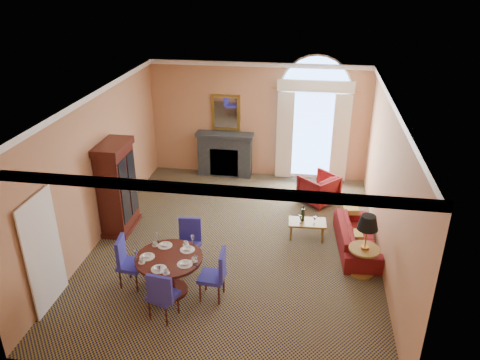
% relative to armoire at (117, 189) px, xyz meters
% --- Properties ---
extents(ground, '(7.50, 7.50, 0.00)m').
position_rel_armoire_xyz_m(ground, '(2.72, -0.26, -1.00)').
color(ground, '#121238').
rests_on(ground, ground).
extents(room_envelope, '(6.04, 7.52, 3.45)m').
position_rel_armoire_xyz_m(room_envelope, '(2.69, 0.41, 1.51)').
color(room_envelope, tan).
rests_on(room_envelope, ground).
extents(armoire, '(0.60, 1.06, 2.08)m').
position_rel_armoire_xyz_m(armoire, '(0.00, 0.00, 0.00)').
color(armoire, '#37120C').
rests_on(armoire, ground).
extents(dining_table, '(1.22, 1.22, 0.97)m').
position_rel_armoire_xyz_m(dining_table, '(1.78, -2.05, -0.43)').
color(dining_table, '#37120C').
rests_on(dining_table, ground).
extents(dining_chair_north, '(0.52, 0.52, 0.99)m').
position_rel_armoire_xyz_m(dining_chair_north, '(1.89, -1.11, -0.44)').
color(dining_chair_north, '#292698').
rests_on(dining_chair_north, ground).
extents(dining_chair_south, '(0.56, 0.56, 0.99)m').
position_rel_armoire_xyz_m(dining_chair_south, '(1.88, -2.82, -0.44)').
color(dining_chair_south, '#292698').
rests_on(dining_chair_south, ground).
extents(dining_chair_east, '(0.48, 0.47, 0.99)m').
position_rel_armoire_xyz_m(dining_chair_east, '(2.67, -2.09, -0.44)').
color(dining_chair_east, '#292698').
rests_on(dining_chair_east, ground).
extents(dining_chair_west, '(0.51, 0.51, 0.99)m').
position_rel_armoire_xyz_m(dining_chair_west, '(0.93, -1.96, -0.44)').
color(dining_chair_west, '#292698').
rests_on(dining_chair_west, ground).
extents(sofa, '(0.92, 2.01, 0.57)m').
position_rel_armoire_xyz_m(sofa, '(5.27, -0.06, -0.72)').
color(sofa, maroon).
rests_on(sofa, ground).
extents(armchair, '(1.15, 1.15, 0.75)m').
position_rel_armoire_xyz_m(armchair, '(4.45, 1.98, -0.63)').
color(armchair, maroon).
rests_on(armchair, ground).
extents(coffee_table, '(0.83, 0.50, 0.78)m').
position_rel_armoire_xyz_m(coffee_table, '(4.21, 0.22, -0.61)').
color(coffee_table, olive).
rests_on(coffee_table, ground).
extents(side_table, '(0.60, 0.60, 1.28)m').
position_rel_armoire_xyz_m(side_table, '(5.32, -0.95, -0.17)').
color(side_table, olive).
rests_on(side_table, ground).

